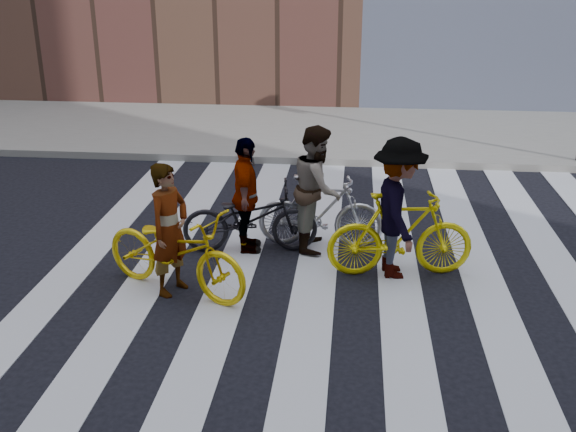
# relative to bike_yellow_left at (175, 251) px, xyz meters

# --- Properties ---
(ground) EXTENTS (100.00, 100.00, 0.00)m
(ground) POSITION_rel_bike_yellow_left_xyz_m (2.28, 0.64, -0.56)
(ground) COLOR black
(ground) RESTS_ON ground
(sidewalk_far) EXTENTS (100.00, 5.00, 0.15)m
(sidewalk_far) POSITION_rel_bike_yellow_left_xyz_m (2.28, 8.14, -0.48)
(sidewalk_far) COLOR gray
(sidewalk_far) RESTS_ON ground
(zebra_crosswalk) EXTENTS (8.25, 10.00, 0.01)m
(zebra_crosswalk) POSITION_rel_bike_yellow_left_xyz_m (2.28, 0.64, -0.55)
(zebra_crosswalk) COLOR silver
(zebra_crosswalk) RESTS_ON ground
(bike_yellow_left) EXTENTS (2.24, 1.55, 1.11)m
(bike_yellow_left) POSITION_rel_bike_yellow_left_xyz_m (0.00, 0.00, 0.00)
(bike_yellow_left) COLOR yellow
(bike_yellow_left) RESTS_ON ground
(bike_silver_mid) EXTENTS (1.82, 0.55, 1.09)m
(bike_silver_mid) POSITION_rel_bike_yellow_left_xyz_m (1.73, 1.59, -0.01)
(bike_silver_mid) COLOR silver
(bike_silver_mid) RESTS_ON ground
(bike_yellow_right) EXTENTS (1.98, 0.80, 1.16)m
(bike_yellow_right) POSITION_rel_bike_yellow_left_xyz_m (2.82, 0.76, 0.02)
(bike_yellow_right) COLOR yellow
(bike_yellow_right) RESTS_ON ground
(bike_dark_rear) EXTENTS (1.99, 0.93, 1.01)m
(bike_dark_rear) POSITION_rel_bike_yellow_left_xyz_m (0.74, 1.34, -0.05)
(bike_dark_rear) COLOR black
(bike_dark_rear) RESTS_ON ground
(rider_left) EXTENTS (0.62, 0.73, 1.69)m
(rider_left) POSITION_rel_bike_yellow_left_xyz_m (-0.05, -0.00, 0.29)
(rider_left) COLOR slate
(rider_left) RESTS_ON ground
(rider_mid) EXTENTS (0.70, 0.89, 1.81)m
(rider_mid) POSITION_rel_bike_yellow_left_xyz_m (1.68, 1.59, 0.35)
(rider_mid) COLOR slate
(rider_mid) RESTS_ON ground
(rider_right) EXTENTS (0.85, 1.29, 1.88)m
(rider_right) POSITION_rel_bike_yellow_left_xyz_m (2.77, 0.76, 0.38)
(rider_right) COLOR slate
(rider_right) RESTS_ON ground
(rider_rear) EXTENTS (0.54, 1.03, 1.68)m
(rider_rear) POSITION_rel_bike_yellow_left_xyz_m (0.69, 1.34, 0.28)
(rider_rear) COLOR slate
(rider_rear) RESTS_ON ground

